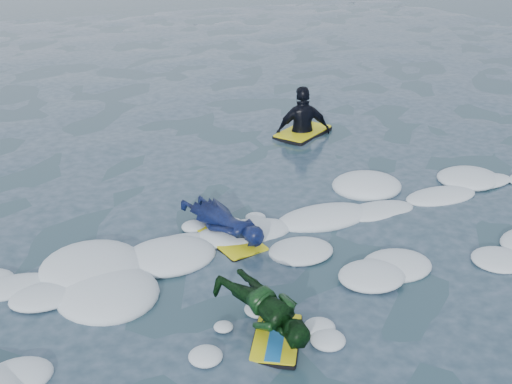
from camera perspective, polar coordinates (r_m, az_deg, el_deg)
ground at (r=7.34m, az=3.89°, el=-8.70°), size 120.00×120.00×0.00m
foam_band at (r=8.14m, az=0.65°, el=-5.10°), size 12.00×3.10×0.30m
prone_woman_unit at (r=8.36m, az=-2.74°, el=-2.76°), size 0.95×1.59×0.39m
prone_child_unit at (r=6.55m, az=1.17°, el=-10.52°), size 0.84×1.35×0.49m
waiting_rider_unit at (r=12.24m, az=4.18°, el=5.28°), size 1.36×1.19×1.79m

